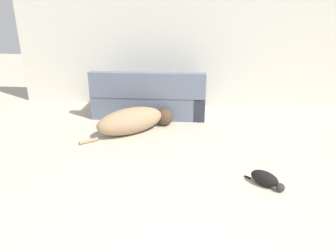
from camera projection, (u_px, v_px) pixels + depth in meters
name	position (u px, v px, depth m)	size (l,w,h in m)	color
wall_back	(199.00, 43.00, 6.18)	(7.08, 0.06, 2.45)	silver
couch	(150.00, 100.00, 6.03)	(2.02, 0.90, 0.86)	slate
dog	(134.00, 120.00, 5.26)	(1.40, 1.15, 0.41)	#A38460
cat	(266.00, 179.00, 3.81)	(0.44, 0.37, 0.18)	black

